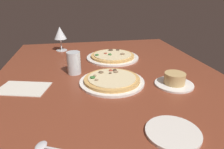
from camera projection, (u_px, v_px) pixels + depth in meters
dining_table at (112, 82)px, 94.76cm from camera, size 150.00×110.00×4.00cm
pizza_main at (112, 80)px, 89.29cm from camera, size 28.90×28.90×3.40cm
pizza_side at (113, 56)px, 121.84cm from camera, size 31.42×31.42×3.36cm
ramekin_on_saucer at (174, 81)px, 86.61cm from camera, size 16.63×16.63×5.59cm
wine_glass_far at (60, 34)px, 133.58cm from camera, size 8.17×8.17×16.24cm
water_glass at (74, 64)px, 98.06cm from camera, size 6.66×6.66×10.99cm
side_plate at (173, 132)px, 57.45cm from camera, size 15.91×15.91×0.90cm
paper_menu at (23, 88)px, 84.13cm from camera, size 18.12×23.15×0.30cm
spoon at (44, 147)px, 52.18cm from camera, size 5.85×9.10×1.00cm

